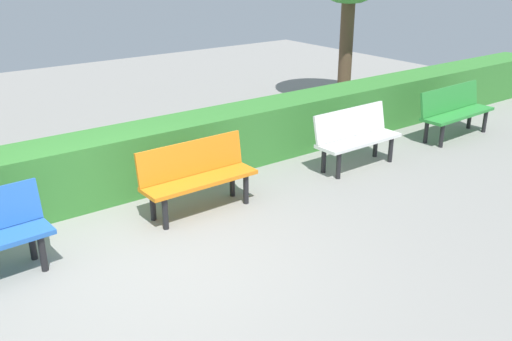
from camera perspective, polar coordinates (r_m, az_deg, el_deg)
name	(u,v)px	position (r m, az deg, el deg)	size (l,w,h in m)	color
ground_plane	(151,265)	(6.01, -10.54, -9.38)	(22.39, 22.39, 0.00)	gray
bench_green	(455,109)	(10.33, 19.36, 5.84)	(1.62, 0.51, 0.86)	#2D8C38
bench_white	(356,135)	(8.50, 9.99, 3.53)	(1.42, 0.48, 0.86)	white
bench_orange	(197,174)	(6.96, -5.99, -0.31)	(1.47, 0.47, 0.86)	orange
hedge_row	(158,154)	(7.88, -9.88, 1.62)	(18.39, 0.74, 0.83)	#387F33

